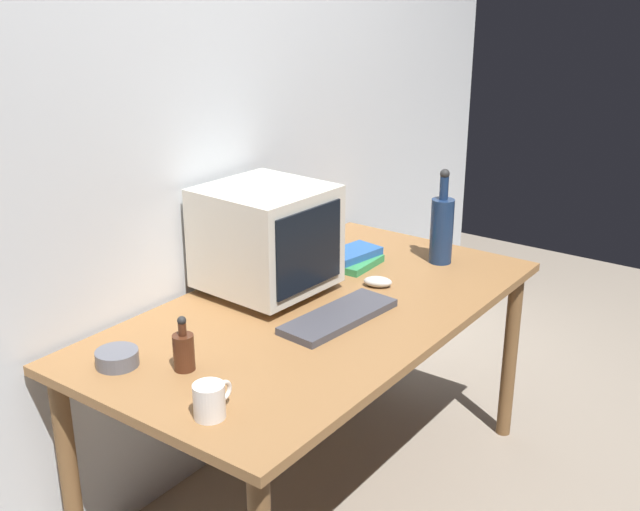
{
  "coord_description": "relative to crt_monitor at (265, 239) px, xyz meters",
  "views": [
    {
      "loc": [
        -1.89,
        -1.37,
        1.77
      ],
      "look_at": [
        0.0,
        0.0,
        0.91
      ],
      "focal_mm": 43.61,
      "sensor_mm": 36.0,
      "label": 1
    }
  ],
  "objects": [
    {
      "name": "back_wall",
      "position": [
        0.0,
        0.27,
        0.32
      ],
      "size": [
        4.0,
        0.08,
        2.5
      ],
      "primitive_type": "cube",
      "color": "silver",
      "rests_on": "ground"
    },
    {
      "name": "computer_mouse",
      "position": [
        0.27,
        -0.28,
        -0.17
      ],
      "size": [
        0.09,
        0.12,
        0.04
      ],
      "primitive_type": "ellipsoid",
      "rotation": [
        0.0,
        0.0,
        0.39
      ],
      "color": "beige",
      "rests_on": "desk"
    },
    {
      "name": "ground_plane",
      "position": [
        0.0,
        -0.22,
        -0.93
      ],
      "size": [
        6.0,
        6.0,
        0.0
      ],
      "primitive_type": "plane",
      "color": "gray"
    },
    {
      "name": "book_stack",
      "position": [
        0.39,
        -0.09,
        -0.17
      ],
      "size": [
        0.23,
        0.17,
        0.05
      ],
      "color": "#33894C",
      "rests_on": "desk"
    },
    {
      "name": "desk",
      "position": [
        0.0,
        -0.22,
        -0.27
      ],
      "size": [
        1.63,
        0.87,
        0.73
      ],
      "color": "olive",
      "rests_on": "ground"
    },
    {
      "name": "bottle_short",
      "position": [
        -0.56,
        -0.17,
        -0.13
      ],
      "size": [
        0.06,
        0.06,
        0.16
      ],
      "color": "#472314",
      "rests_on": "desk"
    },
    {
      "name": "crt_monitor",
      "position": [
        0.0,
        0.0,
        0.0
      ],
      "size": [
        0.4,
        0.41,
        0.37
      ],
      "color": "beige",
      "rests_on": "desk"
    },
    {
      "name": "mug",
      "position": [
        -0.69,
        -0.4,
        -0.15
      ],
      "size": [
        0.12,
        0.08,
        0.09
      ],
      "color": "white",
      "rests_on": "desk"
    },
    {
      "name": "cd_spindle",
      "position": [
        -0.65,
        -0.0,
        -0.17
      ],
      "size": [
        0.12,
        0.12,
        0.04
      ],
      "primitive_type": "cylinder",
      "color": "#595B66",
      "rests_on": "desk"
    },
    {
      "name": "keyboard",
      "position": [
        -0.04,
        -0.33,
        -0.18
      ],
      "size": [
        0.43,
        0.19,
        0.02
      ],
      "primitive_type": "cube",
      "rotation": [
        0.0,
        0.0,
        -0.1
      ],
      "color": "#3F3F47",
      "rests_on": "desk"
    },
    {
      "name": "bottle_tall",
      "position": [
        0.61,
        -0.34,
        -0.06
      ],
      "size": [
        0.09,
        0.09,
        0.36
      ],
      "color": "navy",
      "rests_on": "desk"
    }
  ]
}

